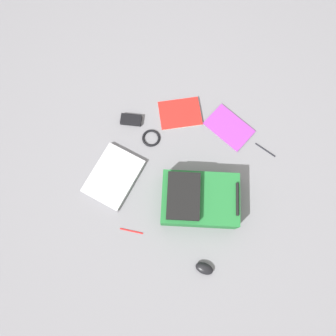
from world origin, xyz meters
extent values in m
plane|color=slate|center=(0.00, 0.00, 0.00)|extent=(3.31, 3.31, 0.00)
cube|color=#1E662D|center=(0.13, 0.20, 0.08)|extent=(0.42, 0.50, 0.15)
cube|color=black|center=(0.16, 0.11, 0.17)|extent=(0.30, 0.25, 0.04)
cylinder|color=black|center=(0.06, 0.38, 0.16)|extent=(0.17, 0.07, 0.02)
cube|color=#929296|center=(0.17, -0.32, 0.01)|extent=(0.37, 0.29, 0.02)
cube|color=#B7B7BC|center=(0.17, -0.32, 0.03)|extent=(0.36, 0.29, 0.01)
cube|color=silver|center=(-0.38, 0.22, 0.00)|extent=(0.26, 0.32, 0.01)
cube|color=purple|center=(-0.38, 0.22, 0.01)|extent=(0.27, 0.32, 0.00)
cube|color=silver|center=(-0.35, -0.10, 0.01)|extent=(0.28, 0.31, 0.02)
cube|color=red|center=(-0.35, -0.10, 0.02)|extent=(0.29, 0.32, 0.00)
ellipsoid|color=black|center=(0.47, 0.35, 0.02)|extent=(0.06, 0.10, 0.04)
torus|color=black|center=(-0.14, -0.21, 0.01)|extent=(0.11, 0.11, 0.01)
cube|color=black|center=(-0.20, -0.37, 0.02)|extent=(0.10, 0.14, 0.03)
cylinder|color=black|center=(-0.32, 0.47, 0.00)|extent=(0.05, 0.14, 0.01)
cylinder|color=red|center=(0.42, -0.10, 0.00)|extent=(0.03, 0.13, 0.01)
camera|label=1|loc=(0.47, 0.14, 1.87)|focal=34.41mm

